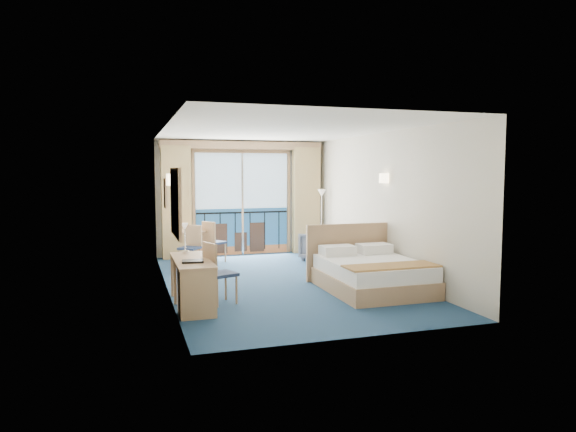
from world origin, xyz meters
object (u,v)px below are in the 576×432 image
object	(u,v)px
bed	(371,273)
armchair	(319,246)
table_chair_a	(212,239)
desk	(196,286)
table_chair_b	(191,244)
desk_chair	(217,269)
nightstand	(369,261)
round_table	(190,238)
floor_lamp	(322,205)

from	to	relation	value
bed	armchair	distance (m)	2.95
armchair	table_chair_a	xyz separation A→B (m)	(-2.31, 0.43, 0.19)
desk	table_chair_a	xyz separation A→B (m)	(0.86, 3.92, 0.12)
bed	table_chair_b	xyz separation A→B (m)	(-2.61, 2.91, 0.20)
bed	desk_chair	size ratio (longest dim) A/B	2.08
nightstand	desk_chair	bearing A→B (deg)	-157.37
round_table	table_chair_b	size ratio (longest dim) A/B	0.90
bed	desk_chair	distance (m)	2.62
nightstand	desk	xyz separation A→B (m)	(-3.51, -1.71, 0.12)
round_table	table_chair_b	bearing A→B (deg)	-93.56
floor_lamp	table_chair_b	xyz separation A→B (m)	(-3.17, -0.81, -0.68)
bed	floor_lamp	bearing A→B (deg)	81.46
desk	table_chair_b	world-z (taller)	table_chair_b
bed	floor_lamp	world-z (taller)	floor_lamp
table_chair_a	table_chair_b	size ratio (longest dim) A/B	1.03
floor_lamp	table_chair_b	size ratio (longest dim) A/B	1.78
floor_lamp	bed	bearing A→B (deg)	-98.54
desk	floor_lamp	bearing A→B (deg)	50.40
round_table	table_chair_a	bearing A→B (deg)	-17.46
table_chair_a	bed	bearing A→B (deg)	176.00
nightstand	armchair	world-z (taller)	armchair
armchair	bed	bearing A→B (deg)	49.90
nightstand	table_chair_b	distance (m)	3.61
nightstand	desk	distance (m)	3.90
floor_lamp	table_chair_b	bearing A→B (deg)	-165.64
table_chair_b	round_table	bearing A→B (deg)	122.06
nightstand	desk_chair	xyz separation A→B (m)	(-3.15, -1.31, 0.25)
bed	table_chair_a	xyz separation A→B (m)	(-2.11, 3.37, 0.22)
table_chair_a	table_chair_b	distance (m)	0.69
table_chair_a	table_chair_b	bearing A→B (deg)	96.70
nightstand	floor_lamp	distance (m)	2.70
bed	armchair	xyz separation A→B (m)	(0.20, 2.94, 0.03)
floor_lamp	desk_chair	distance (m)	5.03
armchair	table_chair_a	bearing A→B (deg)	-46.80
bed	round_table	size ratio (longest dim) A/B	2.48
armchair	table_chair_b	world-z (taller)	table_chair_b
desk	table_chair_b	xyz separation A→B (m)	(0.35, 3.45, 0.10)
armchair	floor_lamp	size ratio (longest dim) A/B	0.45
bed	table_chair_a	distance (m)	3.98
desk_chair	desk	bearing A→B (deg)	119.43
table_chair_b	table_chair_a	bearing A→B (deg)	78.30
armchair	table_chair_b	distance (m)	2.82
nightstand	table_chair_b	world-z (taller)	table_chair_b
round_table	table_chair_b	world-z (taller)	table_chair_b
bed	desk	xyz separation A→B (m)	(-2.97, -0.54, 0.10)
desk_chair	table_chair_b	world-z (taller)	desk_chair
bed	table_chair_a	size ratio (longest dim) A/B	2.16
round_table	desk	bearing A→B (deg)	-95.51
nightstand	round_table	size ratio (longest dim) A/B	0.69
armchair	desk	size ratio (longest dim) A/B	0.46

